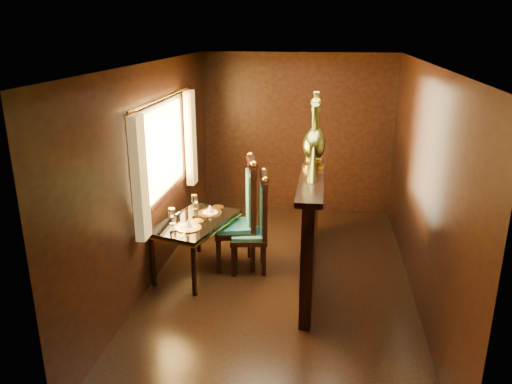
{
  "coord_description": "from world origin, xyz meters",
  "views": [
    {
      "loc": [
        0.46,
        -5.29,
        2.87
      ],
      "look_at": [
        -0.35,
        0.29,
        0.99
      ],
      "focal_mm": 35.0,
      "sensor_mm": 36.0,
      "label": 1
    }
  ],
  "objects_px": {
    "chair_right": "(245,210)",
    "dining_table": "(195,225)",
    "peacock_right": "(316,129)",
    "peacock_left": "(315,131)",
    "chair_left": "(258,220)"
  },
  "relations": [
    {
      "from": "chair_right",
      "to": "dining_table",
      "type": "bearing_deg",
      "value": -168.88
    },
    {
      "from": "dining_table",
      "to": "peacock_right",
      "type": "bearing_deg",
      "value": 34.48
    },
    {
      "from": "dining_table",
      "to": "peacock_right",
      "type": "distance_m",
      "value": 1.83
    },
    {
      "from": "peacock_right",
      "to": "peacock_left",
      "type": "bearing_deg",
      "value": -90.0
    },
    {
      "from": "dining_table",
      "to": "peacock_right",
      "type": "xyz_separation_m",
      "value": [
        1.38,
        0.45,
        1.12
      ]
    },
    {
      "from": "chair_right",
      "to": "peacock_left",
      "type": "distance_m",
      "value": 1.34
    },
    {
      "from": "dining_table",
      "to": "peacock_left",
      "type": "bearing_deg",
      "value": 19.06
    },
    {
      "from": "chair_left",
      "to": "peacock_left",
      "type": "xyz_separation_m",
      "value": [
        0.64,
        -0.11,
        1.12
      ]
    },
    {
      "from": "chair_left",
      "to": "peacock_left",
      "type": "relative_size",
      "value": 1.52
    },
    {
      "from": "dining_table",
      "to": "chair_left",
      "type": "bearing_deg",
      "value": 29.34
    },
    {
      "from": "peacock_left",
      "to": "peacock_right",
      "type": "distance_m",
      "value": 0.39
    },
    {
      "from": "chair_left",
      "to": "peacock_right",
      "type": "relative_size",
      "value": 1.7
    },
    {
      "from": "dining_table",
      "to": "chair_right",
      "type": "height_order",
      "value": "chair_right"
    },
    {
      "from": "chair_right",
      "to": "peacock_right",
      "type": "height_order",
      "value": "peacock_right"
    },
    {
      "from": "chair_left",
      "to": "peacock_left",
      "type": "distance_m",
      "value": 1.3
    }
  ]
}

